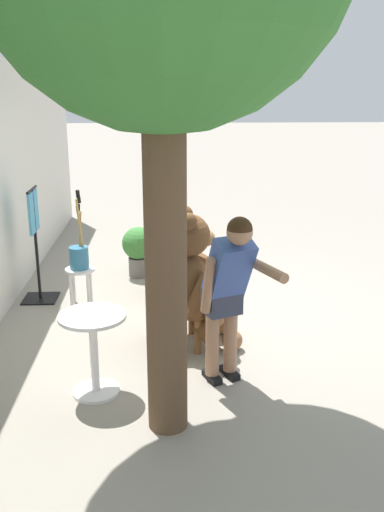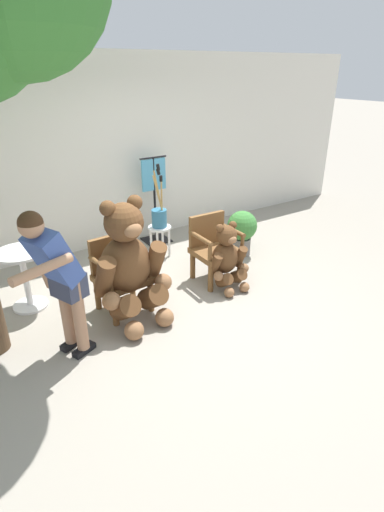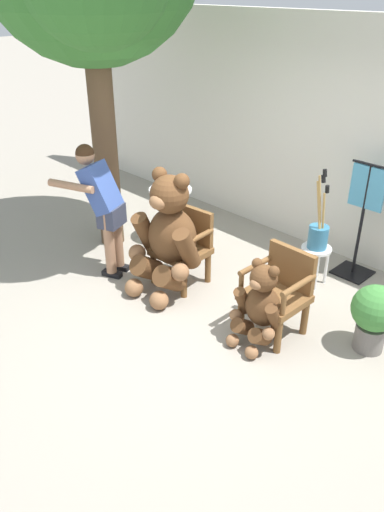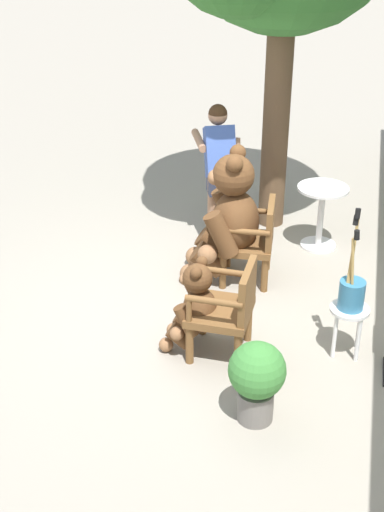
# 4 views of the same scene
# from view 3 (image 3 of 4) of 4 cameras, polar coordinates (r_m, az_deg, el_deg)

# --- Properties ---
(ground_plane) EXTENTS (60.00, 60.00, 0.00)m
(ground_plane) POSITION_cam_3_polar(r_m,az_deg,el_deg) (5.20, 0.45, -7.37)
(ground_plane) COLOR gray
(back_wall) EXTENTS (10.00, 0.16, 2.80)m
(back_wall) POSITION_cam_3_polar(r_m,az_deg,el_deg) (6.35, 16.42, 12.46)
(back_wall) COLOR silver
(back_wall) RESTS_ON ground
(wooden_chair_left) EXTENTS (0.60, 0.57, 0.86)m
(wooden_chair_left) POSITION_cam_3_polar(r_m,az_deg,el_deg) (5.64, -0.89, 1.28)
(wooden_chair_left) COLOR brown
(wooden_chair_left) RESTS_ON ground
(wooden_chair_right) EXTENTS (0.57, 0.53, 0.86)m
(wooden_chair_right) POSITION_cam_3_polar(r_m,az_deg,el_deg) (4.89, 9.91, -3.87)
(wooden_chair_right) COLOR brown
(wooden_chair_right) RESTS_ON ground
(teddy_bear_large) EXTENTS (0.84, 0.82, 1.39)m
(teddy_bear_large) POSITION_cam_3_polar(r_m,az_deg,el_deg) (5.38, -2.80, 2.43)
(teddy_bear_large) COLOR brown
(teddy_bear_large) RESTS_ON ground
(teddy_bear_small) EXTENTS (0.52, 0.49, 0.87)m
(teddy_bear_small) POSITION_cam_3_polar(r_m,az_deg,el_deg) (4.72, 7.75, -5.59)
(teddy_bear_small) COLOR brown
(teddy_bear_small) RESTS_ON ground
(person_visitor) EXTENTS (0.70, 0.67, 1.54)m
(person_visitor) POSITION_cam_3_polar(r_m,az_deg,el_deg) (5.72, -10.22, 6.24)
(person_visitor) COLOR black
(person_visitor) RESTS_ON ground
(white_stool) EXTENTS (0.34, 0.34, 0.46)m
(white_stool) POSITION_cam_3_polar(r_m,az_deg,el_deg) (5.80, 13.93, 0.03)
(white_stool) COLOR white
(white_stool) RESTS_ON ground
(brush_bucket) EXTENTS (0.22, 0.22, 0.92)m
(brush_bucket) POSITION_cam_3_polar(r_m,az_deg,el_deg) (5.68, 14.25, 2.50)
(brush_bucket) COLOR teal
(brush_bucket) RESTS_ON white_stool
(round_side_table) EXTENTS (0.56, 0.56, 0.72)m
(round_side_table) POSITION_cam_3_polar(r_m,az_deg,el_deg) (6.62, -2.45, 5.49)
(round_side_table) COLOR white
(round_side_table) RESTS_ON ground
(potted_plant) EXTENTS (0.44, 0.44, 0.68)m
(potted_plant) POSITION_cam_3_polar(r_m,az_deg,el_deg) (4.90, 20.10, -6.25)
(potted_plant) COLOR slate
(potted_plant) RESTS_ON ground
(clothing_display_stand) EXTENTS (0.44, 0.40, 1.36)m
(clothing_display_stand) POSITION_cam_3_polar(r_m,az_deg,el_deg) (5.98, 18.85, 4.09)
(clothing_display_stand) COLOR black
(clothing_display_stand) RESTS_ON ground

